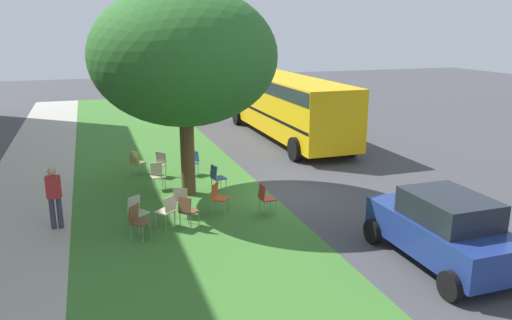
{
  "coord_description": "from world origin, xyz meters",
  "views": [
    {
      "loc": [
        -13.97,
        5.47,
        5.17
      ],
      "look_at": [
        0.27,
        0.63,
        1.11
      ],
      "focal_mm": 34.77,
      "sensor_mm": 36.0,
      "label": 1
    }
  ],
  "objects_px": {
    "street_tree": "(184,57)",
    "chair_4": "(159,162)",
    "chair_1": "(193,161)",
    "chair_9": "(138,219)",
    "parked_car": "(443,229)",
    "chair_3": "(265,197)",
    "chair_7": "(137,210)",
    "chair_5": "(218,196)",
    "chair_8": "(157,174)",
    "chair_11": "(182,199)",
    "chair_6": "(167,209)",
    "pedestrian_0": "(54,195)",
    "chair_10": "(217,176)",
    "school_bus": "(287,102)",
    "chair_0": "(187,209)",
    "chair_2": "(137,161)"
  },
  "relations": [
    {
      "from": "chair_2",
      "to": "chair_11",
      "type": "bearing_deg",
      "value": -170.37
    },
    {
      "from": "chair_1",
      "to": "chair_9",
      "type": "relative_size",
      "value": 1.0
    },
    {
      "from": "street_tree",
      "to": "chair_2",
      "type": "distance_m",
      "value": 4.82
    },
    {
      "from": "chair_0",
      "to": "school_bus",
      "type": "distance_m",
      "value": 11.52
    },
    {
      "from": "school_bus",
      "to": "chair_11",
      "type": "bearing_deg",
      "value": 142.18
    },
    {
      "from": "street_tree",
      "to": "chair_4",
      "type": "xyz_separation_m",
      "value": [
        2.2,
        0.6,
        -3.78
      ]
    },
    {
      "from": "chair_6",
      "to": "chair_11",
      "type": "xyz_separation_m",
      "value": [
        0.63,
        -0.51,
        0.0
      ]
    },
    {
      "from": "street_tree",
      "to": "chair_1",
      "type": "xyz_separation_m",
      "value": [
        2.05,
        -0.56,
        -3.78
      ]
    },
    {
      "from": "chair_6",
      "to": "chair_10",
      "type": "distance_m",
      "value": 3.17
    },
    {
      "from": "chair_11",
      "to": "school_bus",
      "type": "xyz_separation_m",
      "value": [
        8.52,
        -6.61,
        1.24
      ]
    },
    {
      "from": "chair_8",
      "to": "chair_0",
      "type": "bearing_deg",
      "value": -175.23
    },
    {
      "from": "chair_1",
      "to": "chair_9",
      "type": "height_order",
      "value": "same"
    },
    {
      "from": "chair_2",
      "to": "chair_10",
      "type": "relative_size",
      "value": 1.0
    },
    {
      "from": "chair_6",
      "to": "chair_0",
      "type": "bearing_deg",
      "value": -111.11
    },
    {
      "from": "chair_4",
      "to": "chair_3",
      "type": "bearing_deg",
      "value": -153.35
    },
    {
      "from": "chair_7",
      "to": "chair_11",
      "type": "bearing_deg",
      "value": -71.95
    },
    {
      "from": "chair_10",
      "to": "chair_2",
      "type": "bearing_deg",
      "value": 39.49
    },
    {
      "from": "pedestrian_0",
      "to": "chair_5",
      "type": "bearing_deg",
      "value": -93.69
    },
    {
      "from": "chair_11",
      "to": "chair_10",
      "type": "bearing_deg",
      "value": -38.72
    },
    {
      "from": "street_tree",
      "to": "chair_10",
      "type": "distance_m",
      "value": 3.89
    },
    {
      "from": "street_tree",
      "to": "chair_9",
      "type": "height_order",
      "value": "street_tree"
    },
    {
      "from": "chair_7",
      "to": "chair_8",
      "type": "distance_m",
      "value": 3.29
    },
    {
      "from": "chair_7",
      "to": "school_bus",
      "type": "height_order",
      "value": "school_bus"
    },
    {
      "from": "chair_5",
      "to": "parked_car",
      "type": "distance_m",
      "value": 6.1
    },
    {
      "from": "chair_1",
      "to": "chair_3",
      "type": "bearing_deg",
      "value": -165.44
    },
    {
      "from": "street_tree",
      "to": "chair_6",
      "type": "xyz_separation_m",
      "value": [
        -2.54,
        1.08,
        -3.78
      ]
    },
    {
      "from": "street_tree",
      "to": "chair_1",
      "type": "distance_m",
      "value": 4.33
    },
    {
      "from": "street_tree",
      "to": "chair_9",
      "type": "relative_size",
      "value": 7.25
    },
    {
      "from": "chair_7",
      "to": "chair_10",
      "type": "bearing_deg",
      "value": -50.59
    },
    {
      "from": "chair_8",
      "to": "chair_11",
      "type": "relative_size",
      "value": 1.0
    },
    {
      "from": "chair_0",
      "to": "chair_10",
      "type": "bearing_deg",
      "value": -28.94
    },
    {
      "from": "street_tree",
      "to": "chair_5",
      "type": "bearing_deg",
      "value": -166.11
    },
    {
      "from": "chair_8",
      "to": "chair_9",
      "type": "bearing_deg",
      "value": 165.22
    },
    {
      "from": "chair_7",
      "to": "pedestrian_0",
      "type": "height_order",
      "value": "pedestrian_0"
    },
    {
      "from": "chair_6",
      "to": "chair_4",
      "type": "bearing_deg",
      "value": -5.73
    },
    {
      "from": "chair_8",
      "to": "chair_11",
      "type": "height_order",
      "value": "same"
    },
    {
      "from": "school_bus",
      "to": "pedestrian_0",
      "type": "xyz_separation_m",
      "value": [
        -8.27,
        9.89,
        -0.83
      ]
    },
    {
      "from": "chair_1",
      "to": "chair_3",
      "type": "xyz_separation_m",
      "value": [
        -4.48,
        -1.16,
        0.0
      ]
    },
    {
      "from": "chair_3",
      "to": "parked_car",
      "type": "bearing_deg",
      "value": -146.82
    },
    {
      "from": "chair_3",
      "to": "chair_6",
      "type": "xyz_separation_m",
      "value": [
        -0.11,
        2.8,
        0.0
      ]
    },
    {
      "from": "chair_4",
      "to": "chair_9",
      "type": "xyz_separation_m",
      "value": [
        -5.2,
        1.28,
        0.0
      ]
    },
    {
      "from": "chair_0",
      "to": "school_bus",
      "type": "height_order",
      "value": "school_bus"
    },
    {
      "from": "chair_5",
      "to": "pedestrian_0",
      "type": "distance_m",
      "value": 4.36
    },
    {
      "from": "chair_9",
      "to": "chair_11",
      "type": "xyz_separation_m",
      "value": [
        1.1,
        -1.31,
        0.0
      ]
    },
    {
      "from": "chair_0",
      "to": "chair_10",
      "type": "height_order",
      "value": "same"
    },
    {
      "from": "chair_9",
      "to": "parked_car",
      "type": "height_order",
      "value": "parked_car"
    },
    {
      "from": "chair_3",
      "to": "chair_7",
      "type": "bearing_deg",
      "value": 88.16
    },
    {
      "from": "chair_7",
      "to": "chair_9",
      "type": "distance_m",
      "value": 0.69
    },
    {
      "from": "street_tree",
      "to": "chair_3",
      "type": "relative_size",
      "value": 7.25
    },
    {
      "from": "school_bus",
      "to": "chair_5",
      "type": "bearing_deg",
      "value": 146.93
    }
  ]
}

